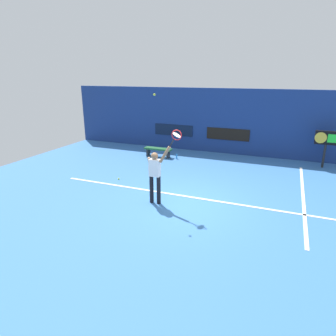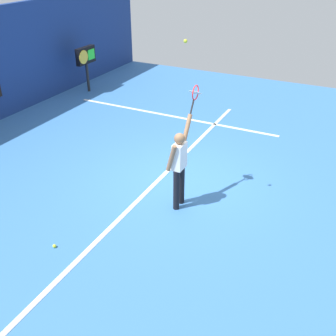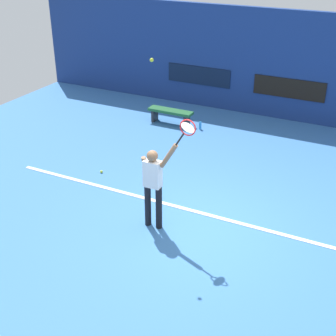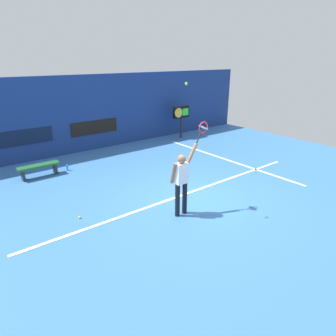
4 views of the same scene
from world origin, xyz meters
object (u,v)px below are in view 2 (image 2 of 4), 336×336
tennis_player (179,164)px  tennis_racket (195,94)px  spare_ball (54,246)px  tennis_ball (185,41)px  scoreboard_clock (86,57)px

tennis_player → tennis_racket: tennis_racket is taller
tennis_racket → spare_ball: (-2.96, 1.47, -2.23)m
tennis_ball → scoreboard_clock: size_ratio=0.04×
tennis_ball → spare_ball: tennis_ball is taller
tennis_player → scoreboard_clock: (5.33, 6.28, 0.27)m
scoreboard_clock → spare_ball: bearing=-147.6°
scoreboard_clock → spare_ball: (-7.59, -4.82, -1.24)m
scoreboard_clock → spare_ball: scoreboard_clock is taller
scoreboard_clock → tennis_racket: bearing=-126.4°
tennis_racket → scoreboard_clock: bearing=53.6°
tennis_player → tennis_ball: (0.04, -0.06, 2.42)m
tennis_player → tennis_ball: size_ratio=28.40×
tennis_racket → tennis_ball: bearing=-174.9°
tennis_racket → spare_ball: 3.98m
tennis_player → scoreboard_clock: 8.24m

